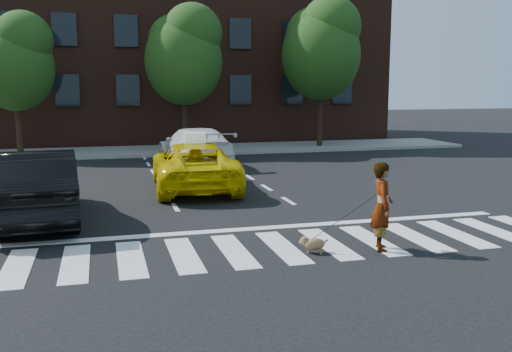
% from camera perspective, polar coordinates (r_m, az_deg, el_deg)
% --- Properties ---
extents(ground, '(120.00, 120.00, 0.00)m').
position_cam_1_polar(ground, '(11.60, 2.68, -7.14)').
color(ground, black).
rests_on(ground, ground).
extents(crosswalk, '(13.00, 2.40, 0.01)m').
position_cam_1_polar(crosswalk, '(11.60, 2.68, -7.12)').
color(crosswalk, silver).
rests_on(crosswalk, ground).
extents(stop_line, '(12.00, 0.30, 0.01)m').
position_cam_1_polar(stop_line, '(13.08, 0.51, -5.24)').
color(stop_line, silver).
rests_on(stop_line, ground).
extents(sidewalk_far, '(30.00, 4.00, 0.15)m').
position_cam_1_polar(sidewalk_far, '(28.48, -8.22, 2.57)').
color(sidewalk_far, slate).
rests_on(sidewalk_far, ground).
extents(building, '(26.00, 10.00, 12.00)m').
position_cam_1_polar(building, '(35.87, -9.96, 13.32)').
color(building, '#432218').
rests_on(building, ground).
extents(tree_left, '(3.39, 3.38, 6.50)m').
position_cam_1_polar(tree_left, '(27.84, -22.93, 10.82)').
color(tree_left, black).
rests_on(tree_left, ground).
extents(tree_mid, '(3.69, 3.69, 7.10)m').
position_cam_1_polar(tree_mid, '(27.93, -7.20, 12.28)').
color(tree_mid, black).
rests_on(tree_mid, ground).
extents(tree_right, '(4.00, 4.00, 7.70)m').
position_cam_1_polar(tree_right, '(29.77, 6.60, 12.88)').
color(tree_right, black).
rests_on(tree_right, ground).
extents(taxi, '(2.77, 5.47, 1.48)m').
position_cam_1_polar(taxi, '(17.99, -6.20, 1.02)').
color(taxi, '#D6BE04').
rests_on(taxi, ground).
extents(black_sedan, '(2.21, 5.32, 1.71)m').
position_cam_1_polar(black_sedan, '(14.65, -21.12, -0.91)').
color(black_sedan, black).
rests_on(black_sedan, ground).
extents(white_suv, '(2.80, 5.47, 1.52)m').
position_cam_1_polar(white_suv, '(23.81, -6.14, 3.02)').
color(white_suv, white).
rests_on(white_suv, ground).
extents(woman, '(0.60, 0.74, 1.76)m').
position_cam_1_polar(woman, '(11.49, 12.51, -2.99)').
color(woman, '#999999').
rests_on(woman, ground).
extents(dog, '(0.56, 0.37, 0.33)m').
position_cam_1_polar(dog, '(11.21, 5.68, -6.74)').
color(dog, olive).
rests_on(dog, ground).
extents(taxi_sign, '(0.67, 0.32, 0.32)m').
position_cam_1_polar(taxi_sign, '(17.69, -6.14, 3.82)').
color(taxi_sign, white).
rests_on(taxi_sign, taxi).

